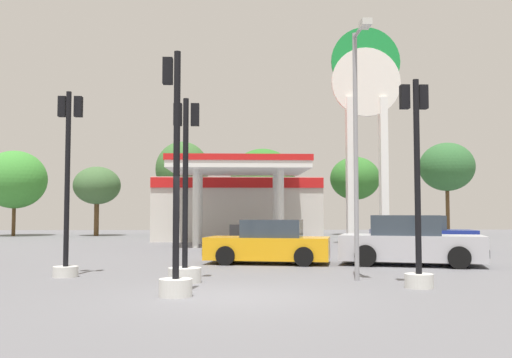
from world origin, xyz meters
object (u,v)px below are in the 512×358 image
traffic_signal_2 (185,228)px  tree_5 (447,167)px  car_2 (410,242)px  traffic_signal_0 (67,202)px  tree_3 (263,177)px  tree_0 (15,180)px  tree_2 (182,169)px  corner_streetlamp (357,128)px  tree_4 (355,179)px  station_pole_sign (366,107)px  car_3 (269,244)px  car_0 (421,235)px  tree_1 (97,186)px  traffic_signal_3 (417,206)px  traffic_signal_1 (175,224)px

traffic_signal_2 → tree_5: (17.55, 28.17, 3.85)m
car_2 → traffic_signal_0: 10.90m
tree_3 → tree_5: (14.15, 1.41, 0.88)m
tree_0 → tree_2: 12.43m
corner_streetlamp → tree_4: bearing=77.8°
car_2 → tree_3: (-3.69, 22.40, 3.57)m
station_pole_sign → tree_3: 12.48m
car_3 → tree_0: (-17.47, 23.55, 3.51)m
car_0 → tree_1: size_ratio=0.91×
station_pole_sign → car_3: station_pole_sign is taller
tree_4 → tree_0: bearing=-179.0°
station_pole_sign → corner_streetlamp: 16.62m
traffic_signal_0 → corner_streetlamp: 8.06m
traffic_signal_3 → corner_streetlamp: bearing=131.7°
traffic_signal_0 → car_0: bearing=35.8°
tree_2 → tree_4: 13.35m
tree_1 → tree_5: (26.49, -0.41, 1.46)m
traffic_signal_2 → corner_streetlamp: bearing=0.3°
traffic_signal_0 → tree_5: 34.10m
traffic_signal_0 → traffic_signal_1: 5.03m
tree_0 → tree_5: 32.61m
car_3 → tree_4: size_ratio=0.74×
traffic_signal_1 → tree_1: bearing=106.1°
tree_2 → tree_5: (20.21, -1.18, 0.16)m
car_0 → traffic_signal_0: size_ratio=0.93×
traffic_signal_1 → traffic_signal_3: (5.52, 1.13, 0.39)m
tree_2 → tree_5: tree_2 is taller
tree_3 → car_3: bearing=-92.6°
traffic_signal_0 → corner_streetlamp: (7.72, -1.37, 1.88)m
tree_2 → traffic_signal_0: bearing=-91.4°
car_3 → car_2: bearing=-9.3°
car_0 → tree_4: size_ratio=0.78×
car_2 → car_0: bearing=68.3°
traffic_signal_0 → tree_2: 28.12m
traffic_signal_3 → car_0: bearing=71.0°
tree_3 → traffic_signal_0: bearing=-104.8°
tree_3 → traffic_signal_2: bearing=-97.2°
car_0 → traffic_signal_0: 16.02m
tree_2 → tree_3: 6.62m
car_0 → tree_4: tree_4 is taller
tree_0 → tree_2: tree_2 is taller
tree_2 → car_3: bearing=-78.1°
car_2 → traffic_signal_3: (-1.58, -5.58, 1.14)m
car_3 → tree_5: size_ratio=0.63×
traffic_signal_0 → tree_5: tree_5 is taller
car_0 → car_2: bearing=-111.7°
corner_streetlamp → car_2: bearing=58.1°
car_2 → tree_2: 27.16m
car_2 → corner_streetlamp: bearing=-121.9°
tree_2 → tree_3: (6.06, -2.58, -0.73)m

